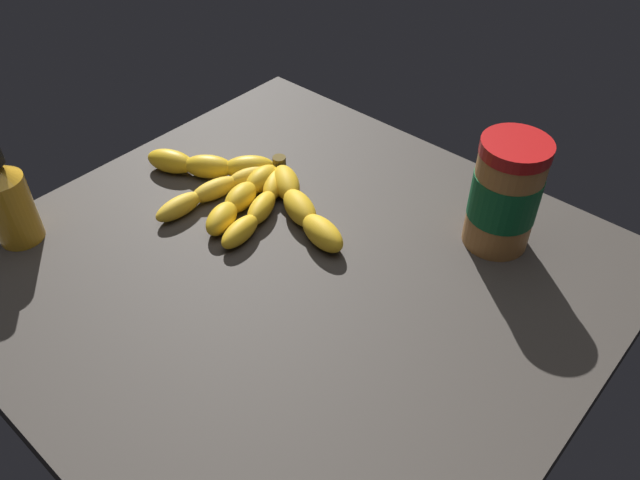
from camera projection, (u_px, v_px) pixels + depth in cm
name	position (u px, v px, depth cm)	size (l,w,h in cm)	color
ground_plane	(294.00, 278.00, 82.09)	(74.96, 71.07, 4.43)	#38332D
banana_bunch	(248.00, 192.00, 89.47)	(36.54, 21.00, 3.68)	yellow
peanut_butter_jar	(505.00, 194.00, 79.10)	(8.73, 8.73, 15.57)	#B27238
honey_bottle	(8.00, 200.00, 80.45)	(5.78, 5.78, 14.31)	gold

